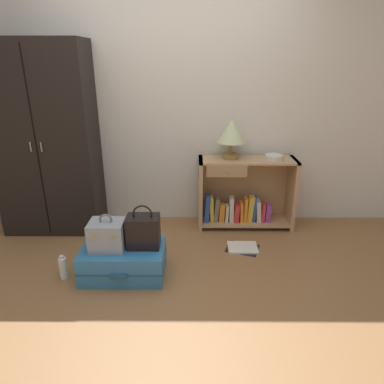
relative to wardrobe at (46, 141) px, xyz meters
The scene contains 11 objects.
ground_plane 1.98m from the wardrobe, 44.01° to the right, with size 9.00×9.00×0.00m, color olive.
back_wall 1.33m from the wardrobe, 13.31° to the left, with size 6.40×0.10×2.60m, color silver.
wardrobe is the anchor object (origin of this frame).
bookshelf 2.08m from the wardrobe, ahead, with size 1.01×0.35×0.75m.
table_lamp 1.85m from the wardrobe, ahead, with size 0.28×0.28×0.40m.
bowl 2.30m from the wardrobe, ahead, with size 0.18×0.18×0.05m, color silver.
suitcase_large 1.49m from the wardrobe, 45.03° to the right, with size 0.69×0.46×0.26m.
train_case 1.31m from the wardrobe, 49.34° to the right, with size 0.28×0.24×0.31m.
handbag 1.47m from the wardrobe, 39.07° to the right, with size 0.27×0.18×0.37m.
bottle 1.33m from the wardrobe, 67.51° to the right, with size 0.06×0.06×0.21m.
open_book_on_floor 2.20m from the wardrobe, 13.17° to the right, with size 0.36×0.33×0.02m.
Camera 1 is at (0.22, -2.17, 1.71)m, focal length 32.30 mm.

